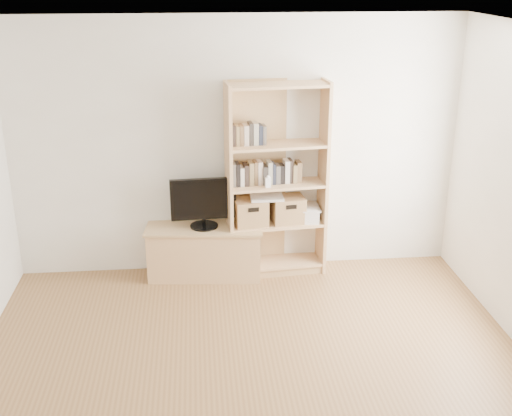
{
  "coord_description": "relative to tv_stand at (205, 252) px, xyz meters",
  "views": [
    {
      "loc": [
        -0.4,
        -3.71,
        3.03
      ],
      "look_at": [
        0.14,
        1.9,
        0.88
      ],
      "focal_mm": 45.0,
      "sensor_mm": 36.0,
      "label": 1
    }
  ],
  "objects": [
    {
      "name": "basket_right",
      "position": [
        0.86,
        0.04,
        0.43
      ],
      "size": [
        0.35,
        0.3,
        0.27
      ],
      "primitive_type": "cube",
      "rotation": [
        0.0,
        0.0,
        0.12
      ],
      "color": "olive",
      "rests_on": "bookshelf"
    },
    {
      "name": "tv_stand",
      "position": [
        0.0,
        0.0,
        0.0
      ],
      "size": [
        1.17,
        0.53,
        0.52
      ],
      "primitive_type": "cube",
      "rotation": [
        0.0,
        0.0,
        -0.09
      ],
      "color": "tan",
      "rests_on": "floor"
    },
    {
      "name": "bookshelf",
      "position": [
        0.74,
        0.04,
        0.73
      ],
      "size": [
        1.02,
        0.45,
        1.99
      ],
      "primitive_type": "cube",
      "rotation": [
        0.0,
        0.0,
        0.1
      ],
      "color": "tan",
      "rests_on": "floor"
    },
    {
      "name": "laptop",
      "position": [
        0.64,
        0.02,
        0.57
      ],
      "size": [
        0.33,
        0.23,
        0.03
      ],
      "primitive_type": "cube",
      "rotation": [
        0.0,
        0.0,
        0.0
      ],
      "color": "white",
      "rests_on": "basket_left"
    },
    {
      "name": "television",
      "position": [
        0.0,
        0.0,
        0.54
      ],
      "size": [
        0.66,
        0.09,
        0.51
      ],
      "primitive_type": "cube",
      "rotation": [
        0.0,
        0.0,
        0.06
      ],
      "color": "black",
      "rests_on": "tv_stand"
    },
    {
      "name": "books_row_mid",
      "position": [
        0.73,
        0.06,
        0.83
      ],
      "size": [
        0.91,
        0.24,
        0.24
      ],
      "primitive_type": "cube",
      "rotation": [
        0.0,
        0.0,
        0.08
      ],
      "color": "#524C47",
      "rests_on": "bookshelf"
    },
    {
      "name": "magazine_stack",
      "position": [
        1.08,
        0.06,
        0.36
      ],
      "size": [
        0.22,
        0.3,
        0.13
      ],
      "primitive_type": "cube",
      "rotation": [
        0.0,
        0.0,
        -0.09
      ],
      "color": "silver",
      "rests_on": "bookshelf"
    },
    {
      "name": "books_row_upper",
      "position": [
        0.51,
        0.04,
        1.22
      ],
      "size": [
        0.38,
        0.16,
        0.2
      ],
      "primitive_type": "cube",
      "rotation": [
        0.0,
        0.0,
        0.06
      ],
      "color": "#524C47",
      "rests_on": "bookshelf"
    },
    {
      "name": "ceiling",
      "position": [
        0.35,
        -2.29,
        2.34
      ],
      "size": [
        4.5,
        5.0,
        0.01
      ],
      "primitive_type": "cube",
      "color": "white",
      "rests_on": "back_wall"
    },
    {
      "name": "baby_monitor",
      "position": [
        0.64,
        -0.08,
        0.76
      ],
      "size": [
        0.06,
        0.04,
        0.1
      ],
      "primitive_type": "cube",
      "rotation": [
        0.0,
        0.0,
        0.11
      ],
      "color": "white",
      "rests_on": "bookshelf"
    },
    {
      "name": "basket_left",
      "position": [
        0.47,
        0.0,
        0.42
      ],
      "size": [
        0.36,
        0.31,
        0.26
      ],
      "primitive_type": "cube",
      "rotation": [
        0.0,
        0.0,
        0.14
      ],
      "color": "olive",
      "rests_on": "bookshelf"
    },
    {
      "name": "back_wall",
      "position": [
        0.35,
        0.21,
        1.04
      ],
      "size": [
        4.5,
        0.02,
        2.6
      ],
      "primitive_type": "cube",
      "color": "silver",
      "rests_on": "floor"
    }
  ]
}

